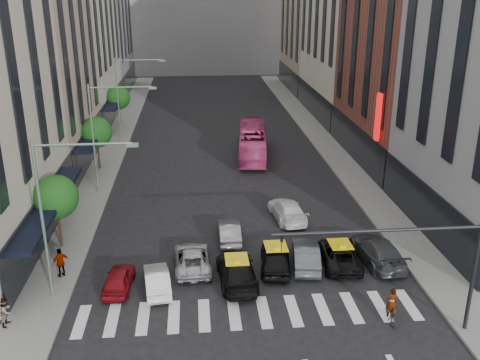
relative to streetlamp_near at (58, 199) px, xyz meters
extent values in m
plane|color=black|center=(10.04, -4.00, -5.90)|extent=(160.00, 160.00, 0.00)
cube|color=slate|center=(-1.46, 26.00, -5.83)|extent=(3.00, 96.00, 0.15)
cube|color=slate|center=(21.54, 26.00, -5.83)|extent=(3.00, 96.00, 0.15)
cube|color=tan|center=(-6.96, 24.00, 6.10)|extent=(8.00, 16.00, 24.00)
cube|color=brown|center=(27.04, 23.00, 7.10)|extent=(8.00, 18.00, 26.00)
cube|color=tan|center=(27.04, 61.00, 8.10)|extent=(8.00, 18.00, 28.00)
cylinder|color=black|center=(-1.76, 6.00, -4.18)|extent=(0.18, 0.18, 3.15)
sphere|color=#124012|center=(-1.76, 6.00, -2.24)|extent=(2.88, 2.88, 2.88)
cylinder|color=black|center=(-1.76, 22.00, -4.18)|extent=(0.18, 0.18, 3.15)
sphere|color=#124012|center=(-1.76, 22.00, -2.24)|extent=(2.88, 2.88, 2.88)
cylinder|color=black|center=(-1.76, 38.00, -4.18)|extent=(0.18, 0.18, 3.15)
sphere|color=#124012|center=(-1.76, 38.00, -2.24)|extent=(2.88, 2.88, 2.88)
cylinder|color=gray|center=(-0.96, 0.00, -1.25)|extent=(0.16, 0.16, 9.00)
cylinder|color=gray|center=(1.54, 0.00, 2.95)|extent=(5.00, 0.12, 0.12)
cube|color=gray|center=(4.04, 0.00, 2.85)|extent=(0.60, 0.25, 0.18)
cylinder|color=gray|center=(-0.96, 16.00, -1.25)|extent=(0.16, 0.16, 9.00)
cylinder|color=gray|center=(1.54, 16.00, 2.95)|extent=(5.00, 0.12, 0.12)
cube|color=gray|center=(4.04, 16.00, 2.85)|extent=(0.60, 0.25, 0.18)
cylinder|color=gray|center=(-0.96, 32.00, -1.25)|extent=(0.16, 0.16, 9.00)
cylinder|color=gray|center=(1.54, 32.00, 2.95)|extent=(5.00, 0.12, 0.12)
cube|color=gray|center=(4.04, 32.00, 2.85)|extent=(0.60, 0.25, 0.18)
cylinder|color=black|center=(20.54, -5.00, -2.90)|extent=(0.20, 0.20, 6.00)
cylinder|color=black|center=(15.54, -5.00, -0.10)|extent=(10.00, 0.16, 0.16)
imported|color=black|center=(11.04, -5.00, -0.60)|extent=(0.13, 0.16, 0.80)
cube|color=red|center=(22.64, 16.00, 0.10)|extent=(0.30, 0.70, 4.00)
imported|color=maroon|center=(2.64, 0.57, -5.28)|extent=(1.74, 3.78, 1.26)
imported|color=white|center=(4.84, 0.25, -5.26)|extent=(1.86, 4.04, 1.28)
imported|color=#AEAEB4|center=(6.86, 2.64, -5.25)|extent=(2.36, 4.79, 1.31)
imported|color=black|center=(9.44, 0.68, -5.15)|extent=(2.39, 5.30, 1.51)
imported|color=black|center=(11.94, 2.03, -5.14)|extent=(2.37, 4.69, 1.53)
imported|color=#42464A|center=(13.88, 2.30, -5.17)|extent=(2.15, 4.65, 1.48)
imported|color=black|center=(16.03, 2.32, -5.23)|extent=(2.61, 5.00, 1.34)
imported|color=#3A3D41|center=(18.47, 2.39, -5.13)|extent=(2.62, 5.49, 1.54)
imported|color=gray|center=(9.39, 6.16, -5.23)|extent=(1.44, 4.10, 1.35)
imported|color=white|center=(13.93, 9.30, -5.17)|extent=(2.60, 5.23, 1.46)
imported|color=#D83F83|center=(13.05, 24.88, -4.39)|extent=(3.69, 11.11, 3.04)
imported|color=black|center=(17.09, -3.83, -5.44)|extent=(0.78, 1.81, 0.92)
imported|color=gray|center=(17.09, -3.83, -4.15)|extent=(0.64, 0.46, 1.67)
imported|color=gray|center=(-2.56, -2.64, -4.97)|extent=(0.67, 0.82, 1.57)
imported|color=gray|center=(-0.88, 2.05, -4.85)|extent=(1.11, 1.00, 1.81)
camera|label=1|loc=(7.20, -26.67, 10.61)|focal=40.00mm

